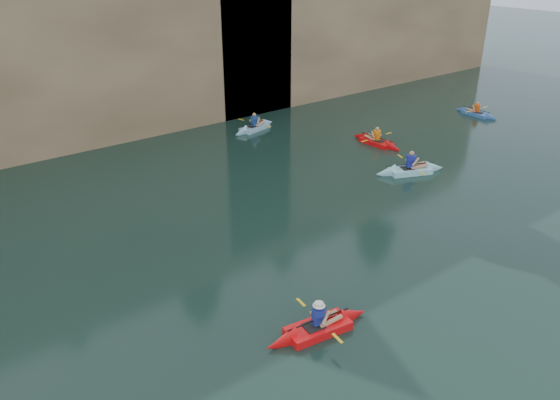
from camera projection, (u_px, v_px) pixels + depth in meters
cliff at (8, 14)px, 31.29m from camera, size 70.00×16.00×12.00m
cliff_slab_center at (89, 31)px, 27.23m from camera, size 24.00×2.40×11.40m
cliff_slab_east at (369, 17)px, 38.59m from camera, size 26.00×2.40×9.84m
sea_cave_east at (233, 80)px, 32.65m from camera, size 5.00×1.00×4.50m
main_kayaker at (318, 327)px, 14.97m from camera, size 3.32×2.21×1.20m
kayaker_ltblue_near at (410, 170)px, 25.28m from camera, size 3.46×2.45×1.35m
kayaker_red_far at (376, 142)px, 28.90m from camera, size 2.35×3.26×1.19m
kayaker_ltblue_mid at (254, 127)px, 31.13m from camera, size 3.32×2.38×1.23m
kayaker_blue_east at (476, 113)px, 33.74m from camera, size 2.15×3.04×1.07m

